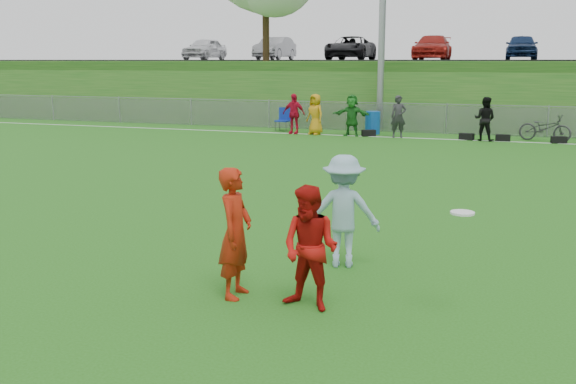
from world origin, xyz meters
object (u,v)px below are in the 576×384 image
at_px(player_red_left, 235,233).
at_px(frisbee, 462,213).
at_px(player_red_center, 310,248).
at_px(recycling_bin, 373,123).
at_px(player_blue, 343,211).
at_px(bicycle, 545,128).

relative_size(player_red_left, frisbee, 6.11).
relative_size(player_red_center, recycling_bin, 1.65).
distance_m(player_blue, recycling_bin, 18.01).
height_order(player_red_left, player_red_center, player_red_left).
xyz_separation_m(player_red_center, bicycle, (3.70, 19.19, -0.27)).
bearing_deg(frisbee, player_blue, 138.97).
bearing_deg(player_blue, recycling_bin, -92.30).
bearing_deg(recycling_bin, bicycle, -3.10).
relative_size(player_red_left, bicycle, 0.88).
bearing_deg(bicycle, player_blue, -173.00).
bearing_deg(recycling_bin, player_blue, -80.20).
height_order(player_red_left, player_blue, player_red_left).
relative_size(player_blue, recycling_bin, 1.78).
xyz_separation_m(player_red_center, recycling_bin, (-3.09, 19.56, -0.31)).
distance_m(player_red_center, recycling_bin, 19.80).
distance_m(recycling_bin, bicycle, 6.80).
xyz_separation_m(player_red_left, bicycle, (4.75, 19.08, -0.35)).
xyz_separation_m(player_red_left, player_blue, (1.03, 1.70, -0.01)).
relative_size(player_blue, frisbee, 6.02).
bearing_deg(recycling_bin, player_red_center, -81.03).
bearing_deg(bicycle, player_red_center, -171.82).
xyz_separation_m(frisbee, bicycle, (1.92, 18.95, -0.80)).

